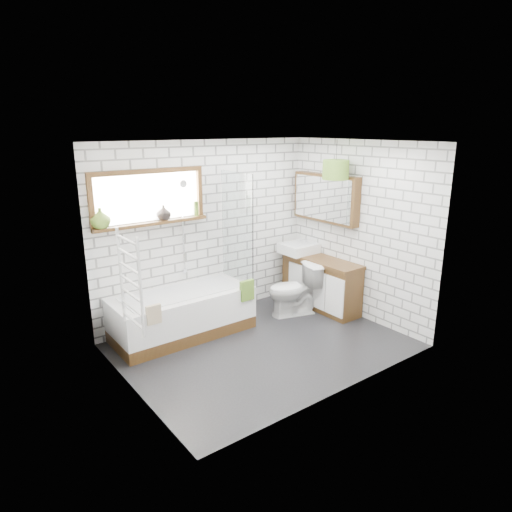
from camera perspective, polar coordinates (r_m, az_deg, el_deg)
floor at (r=5.88m, az=0.90°, el=-11.15°), size 3.40×2.60×0.01m
ceiling at (r=5.24m, az=1.02°, el=14.10°), size 3.40×2.60×0.01m
wall_back at (r=6.47m, az=-6.16°, el=3.16°), size 3.40×0.01×2.50m
wall_front at (r=4.51m, az=11.19°, el=-2.77°), size 3.40×0.01×2.50m
wall_left at (r=4.62m, az=-16.00°, el=-2.64°), size 0.01×2.60×2.50m
wall_right at (r=6.58m, az=12.78°, el=3.06°), size 0.01×2.60×2.50m
window at (r=5.95m, az=-13.17°, el=7.09°), size 1.52×0.16×0.68m
towel_radiator at (r=4.65m, az=-15.43°, el=-3.12°), size 0.06×0.52×1.00m
mirror_cabinet at (r=6.84m, az=8.69°, el=7.17°), size 0.16×1.20×0.70m
shower_riser at (r=6.22m, az=-9.13°, el=3.47°), size 0.02×0.02×1.30m
bathtub at (r=6.13m, az=-9.16°, el=-7.11°), size 1.82×0.80×0.59m
shower_screen at (r=6.25m, az=-2.37°, el=3.59°), size 0.02×0.72×1.50m
towel_green at (r=6.08m, az=-1.14°, el=-4.33°), size 0.20×0.06×0.28m
towel_beige at (r=5.46m, az=-12.67°, el=-7.15°), size 0.18×0.04×0.23m
vanity at (r=6.98m, az=8.09°, el=-3.36°), size 0.43×1.34×0.77m
basin at (r=7.11m, az=5.36°, el=0.98°), size 0.52×0.45×0.15m
tap at (r=7.20m, az=6.32°, el=1.54°), size 0.03×0.03×0.15m
toilet at (r=6.66m, az=4.75°, el=-4.23°), size 0.63×0.84×0.76m
vase_olive at (r=5.73m, az=-18.87°, el=4.31°), size 0.30×0.30×0.24m
vase_dark at (r=6.03m, az=-11.45°, el=5.16°), size 0.23×0.23×0.19m
bottle at (r=6.25m, az=-7.47°, el=5.71°), size 0.08×0.08×0.19m
pendant at (r=6.40m, az=9.93°, el=10.58°), size 0.36×0.36×0.26m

